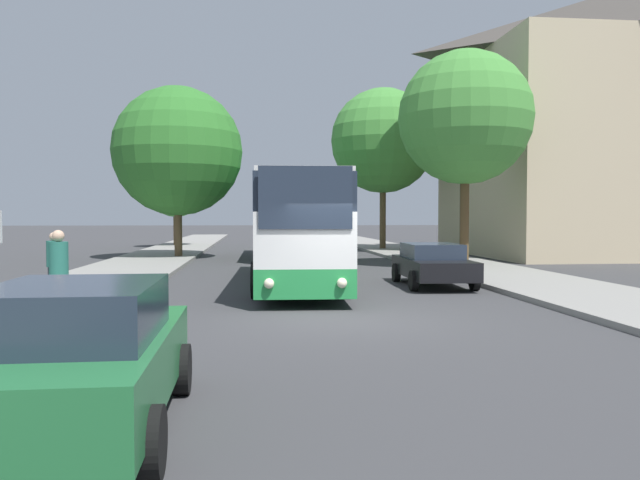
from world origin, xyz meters
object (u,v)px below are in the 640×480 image
object	(u,v)px
bus_middle	(283,223)
pedestrian_waiting_far	(54,265)
pedestrian_waiting_near	(59,275)
parked_car_left_curb	(79,356)
tree_left_near	(176,188)
tree_left_far	(178,151)
tree_right_near	(383,141)
parked_car_right_near	(433,263)
bus_front	(298,229)
tree_right_mid	(465,118)

from	to	relation	value
bus_middle	pedestrian_waiting_far	world-z (taller)	bus_middle
pedestrian_waiting_near	parked_car_left_curb	bearing A→B (deg)	-120.10
bus_middle	pedestrian_waiting_near	xyz separation A→B (m)	(-5.34, -21.22, -0.80)
pedestrian_waiting_near	tree_left_near	xyz separation A→B (m)	(-1.80, 33.15, 3.18)
tree_left_far	tree_right_near	bearing A→B (deg)	28.82
pedestrian_waiting_far	parked_car_right_near	bearing A→B (deg)	-19.63
parked_car_left_curb	tree_left_near	xyz separation A→B (m)	(-3.80, 39.21, 3.44)
bus_front	tree_left_near	xyz separation A→B (m)	(-6.96, 25.55, 2.43)
bus_front	tree_left_far	size ratio (longest dim) A/B	1.36
tree_right_mid	pedestrian_waiting_far	bearing A→B (deg)	-144.67
parked_car_right_near	tree_right_near	size ratio (longest dim) A/B	0.43
parked_car_right_near	pedestrian_waiting_near	size ratio (longest dim) A/B	2.46
tree_right_near	pedestrian_waiting_far	bearing A→B (deg)	-119.60
pedestrian_waiting_near	tree_left_far	world-z (taller)	tree_left_far
pedestrian_waiting_near	pedestrian_waiting_far	distance (m)	3.97
tree_left_far	tree_right_near	xyz separation A→B (m)	(12.22, 6.72, 1.50)
parked_car_right_near	tree_left_far	world-z (taller)	tree_left_far
bus_middle	tree_left_near	distance (m)	14.10
bus_front	tree_right_mid	bearing A→B (deg)	40.88
bus_middle	parked_car_right_near	distance (m)	15.12
parked_car_right_near	tree_left_near	xyz separation A→B (m)	(-11.19, 26.45, 3.52)
pedestrian_waiting_far	bus_middle	bearing A→B (deg)	34.26
bus_front	tree_right_mid	world-z (taller)	tree_right_mid
pedestrian_waiting_far	bus_front	bearing A→B (deg)	-4.18
bus_front	parked_car_left_curb	world-z (taller)	bus_front
bus_middle	pedestrian_waiting_far	xyz separation A→B (m)	(-6.58, -17.46, -0.88)
tree_left_far	tree_right_near	world-z (taller)	tree_right_near
tree_left_near	tree_right_mid	distance (m)	24.41
tree_left_near	tree_right_near	world-z (taller)	tree_right_near
tree_right_near	bus_middle	bearing A→B (deg)	-138.43
tree_left_near	parked_car_left_curb	bearing A→B (deg)	-84.46
tree_right_near	tree_right_mid	bearing A→B (deg)	-86.61
pedestrian_waiting_far	tree_right_mid	xyz separation A→B (m)	(14.11, 10.00, 5.49)
parked_car_left_curb	tree_right_mid	size ratio (longest dim) A/B	0.44
tree_left_far	parked_car_right_near	bearing A→B (deg)	-55.28
pedestrian_waiting_near	tree_right_near	size ratio (longest dim) A/B	0.17
parked_car_right_near	bus_front	bearing A→B (deg)	-9.93
parked_car_left_curb	pedestrian_waiting_far	bearing A→B (deg)	107.57
bus_middle	tree_left_near	xyz separation A→B (m)	(-7.13, 11.93, 2.38)
parked_car_left_curb	pedestrian_waiting_near	distance (m)	6.38
bus_front	bus_middle	distance (m)	13.62
bus_front	tree_right_mid	distance (m)	10.91
bus_middle	tree_right_near	world-z (taller)	tree_right_near
pedestrian_waiting_near	tree_left_far	distance (m)	20.97
pedestrian_waiting_far	tree_right_mid	world-z (taller)	tree_right_mid
parked_car_left_curb	tree_left_near	world-z (taller)	tree_left_near
pedestrian_waiting_near	pedestrian_waiting_far	xyz separation A→B (m)	(-1.24, 3.76, -0.08)
tree_left_far	tree_right_mid	xyz separation A→B (m)	(13.01, -6.71, 0.89)
tree_left_near	parked_car_right_near	bearing A→B (deg)	-67.07
bus_middle	tree_left_far	bearing A→B (deg)	-171.17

